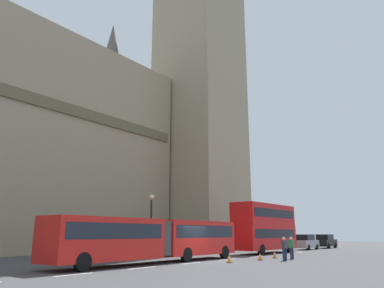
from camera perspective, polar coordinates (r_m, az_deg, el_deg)
The scene contains 13 objects.
ground_plane at distance 27.46m, azimuth 1.75°, elevation -17.67°, with size 160.00×160.00×0.00m, color #424244.
lane_centre_marking at distance 28.18m, azimuth 2.86°, elevation -17.55°, with size 34.40×0.16×0.01m.
clock_tower at distance 63.87m, azimuth 1.16°, elevation 18.92°, with size 12.33×12.33×69.10m.
articulated_bus at distance 26.51m, azimuth -5.61°, elevation -13.99°, with size 16.53×2.54×2.90m.
double_decker_bus at distance 39.96m, azimuth 11.14°, elevation -12.27°, with size 9.76×2.54×4.90m.
sedan_lead at distance 50.20m, azimuth 17.08°, elevation -14.21°, with size 4.40×1.86×1.85m.
sedan_trailing at distance 56.27m, azimuth 19.84°, elevation -13.88°, with size 4.40×1.86×1.85m.
traffic_cone_west at distance 26.80m, azimuth 5.74°, elevation -17.11°, with size 0.36×0.36×0.58m.
traffic_cone_middle at distance 29.60m, azimuth 10.41°, elevation -16.62°, with size 0.36×0.36×0.58m.
traffic_cone_east at distance 32.31m, azimuth 12.59°, elevation -16.25°, with size 0.36×0.36×0.58m.
street_lamp at distance 32.63m, azimuth -6.31°, elevation -11.58°, with size 0.44×0.44×5.27m.
pedestrian_near_cones at distance 29.42m, azimuth 14.00°, elevation -15.24°, with size 0.40×0.47×1.69m.
pedestrian_by_kerb at distance 31.34m, azimuth 15.04°, elevation -15.06°, with size 0.36×0.44×1.69m.
Camera 1 is at (-22.05, -16.26, 1.95)m, focal length 34.70 mm.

